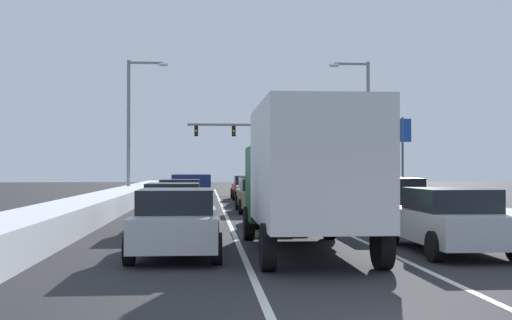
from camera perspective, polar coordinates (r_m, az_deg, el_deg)
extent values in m
plane|color=#28282B|center=(27.87, 0.77, -4.82)|extent=(132.31, 132.31, 0.00)
cube|color=silver|center=(33.11, 2.90, -4.17)|extent=(0.14, 55.98, 0.01)
cube|color=silver|center=(32.84, -3.01, -4.20)|extent=(0.14, 55.98, 0.01)
cube|color=white|center=(34.18, 11.76, -3.53)|extent=(1.50, 55.98, 0.63)
cube|color=white|center=(33.11, -12.24, -3.43)|extent=(1.89, 55.98, 0.84)
cube|color=#B7BABF|center=(15.86, 16.69, -5.59)|extent=(1.82, 4.50, 0.70)
cube|color=black|center=(15.68, 16.88, -3.43)|extent=(1.64, 2.20, 0.55)
cube|color=red|center=(13.56, 17.33, -5.91)|extent=(0.24, 0.08, 0.14)
cylinder|color=black|center=(17.07, 11.99, -6.28)|extent=(0.22, 0.66, 0.66)
cylinder|color=black|center=(17.65, 17.57, -6.07)|extent=(0.22, 0.66, 0.66)
cylinder|color=black|center=(14.14, 15.60, -7.42)|extent=(0.22, 0.66, 0.66)
cube|color=black|center=(22.26, 10.45, -3.14)|extent=(1.95, 4.90, 1.25)
cube|color=black|center=(19.93, 12.24, -2.63)|extent=(1.56, 0.06, 0.55)
cube|color=red|center=(19.75, 10.06, -3.74)|extent=(0.20, 0.08, 0.28)
cube|color=red|center=(20.20, 14.36, -3.66)|extent=(0.20, 0.08, 0.28)
cylinder|color=black|center=(23.73, 7.15, -4.63)|extent=(0.25, 0.74, 0.74)
cylinder|color=black|center=(24.19, 11.60, -4.55)|extent=(0.25, 0.74, 0.74)
cylinder|color=black|center=(20.42, 9.09, -5.26)|extent=(0.25, 0.74, 0.74)
cylinder|color=black|center=(20.95, 14.20, -5.13)|extent=(0.25, 0.74, 0.74)
cube|color=#38383D|center=(29.33, 7.46, -2.57)|extent=(1.95, 4.90, 1.25)
cube|color=black|center=(26.97, 8.52, -2.14)|extent=(1.56, 0.06, 0.55)
cube|color=red|center=(26.83, 6.89, -2.95)|extent=(0.20, 0.08, 0.28)
cube|color=red|center=(27.18, 10.12, -2.92)|extent=(0.20, 0.08, 0.28)
cylinder|color=black|center=(30.85, 5.06, -3.74)|extent=(0.25, 0.74, 0.74)
cylinder|color=black|center=(31.22, 8.53, -3.70)|extent=(0.25, 0.74, 0.74)
cylinder|color=black|center=(27.51, 6.25, -4.10)|extent=(0.25, 0.74, 0.74)
cylinder|color=black|center=(27.93, 10.11, -4.04)|extent=(0.25, 0.74, 0.74)
cube|color=navy|center=(35.21, 4.89, -2.94)|extent=(1.82, 4.50, 0.70)
cube|color=black|center=(35.05, 4.93, -1.96)|extent=(1.64, 2.20, 0.55)
cube|color=red|center=(32.93, 4.32, -2.89)|extent=(0.24, 0.08, 0.14)
cube|color=red|center=(33.17, 6.69, -2.87)|extent=(0.24, 0.08, 0.14)
cylinder|color=black|center=(36.63, 3.12, -3.33)|extent=(0.22, 0.66, 0.66)
cylinder|color=black|center=(36.90, 5.86, -3.31)|extent=(0.22, 0.66, 0.66)
cylinder|color=black|center=(33.56, 3.82, -3.57)|extent=(0.22, 0.66, 0.66)
cylinder|color=black|center=(33.86, 6.81, -3.54)|extent=(0.22, 0.66, 0.66)
cube|color=slate|center=(41.34, 3.99, -2.62)|extent=(1.82, 4.50, 0.70)
cube|color=black|center=(41.18, 4.02, -1.78)|extent=(1.64, 2.20, 0.55)
cube|color=red|center=(39.06, 3.46, -2.55)|extent=(0.24, 0.08, 0.14)
cube|color=red|center=(39.28, 5.46, -2.54)|extent=(0.24, 0.08, 0.14)
cylinder|color=black|center=(42.77, 2.50, -2.96)|extent=(0.22, 0.66, 0.66)
cylinder|color=black|center=(43.02, 4.85, -2.95)|extent=(0.22, 0.66, 0.66)
cylinder|color=black|center=(39.69, 3.04, -3.13)|extent=(0.22, 0.66, 0.66)
cylinder|color=black|center=(39.97, 5.58, -3.11)|extent=(0.22, 0.66, 0.66)
cube|color=#1E5633|center=(17.56, 3.09, -2.11)|extent=(2.35, 2.20, 2.00)
cube|color=silver|center=(13.99, 5.04, -0.41)|extent=(2.35, 5.00, 2.60)
cylinder|color=black|center=(17.80, -0.64, -5.64)|extent=(0.28, 0.92, 0.92)
cylinder|color=black|center=(18.10, 6.52, -5.56)|extent=(0.28, 0.92, 0.92)
cylinder|color=black|center=(12.45, 1.05, -7.75)|extent=(0.28, 0.92, 0.92)
cylinder|color=black|center=(12.86, 11.17, -7.51)|extent=(0.28, 0.92, 0.92)
cube|color=maroon|center=(22.54, 2.12, -4.18)|extent=(1.82, 4.50, 0.70)
cube|color=black|center=(22.37, 2.16, -2.65)|extent=(1.64, 2.20, 0.55)
cube|color=red|center=(20.28, 0.89, -4.22)|extent=(0.24, 0.08, 0.14)
cube|color=red|center=(20.46, 4.76, -4.19)|extent=(0.24, 0.08, 0.14)
cylinder|color=black|center=(24.02, -0.43, -4.69)|extent=(0.22, 0.66, 0.66)
cylinder|color=black|center=(24.21, 3.79, -4.65)|extent=(0.22, 0.66, 0.66)
cylinder|color=black|center=(20.94, 0.18, -5.27)|extent=(0.22, 0.66, 0.66)
cylinder|color=black|center=(21.16, 5.01, -5.22)|extent=(0.22, 0.66, 0.66)
cube|color=#937F60|center=(29.13, 0.26, -3.40)|extent=(1.82, 4.50, 0.70)
cube|color=black|center=(28.95, 0.29, -2.22)|extent=(1.64, 2.20, 0.55)
cube|color=red|center=(26.88, -0.82, -3.37)|extent=(0.24, 0.08, 0.14)
cube|color=red|center=(27.00, 2.12, -3.36)|extent=(0.24, 0.08, 0.14)
cylinder|color=black|center=(30.63, -1.64, -3.84)|extent=(0.22, 0.66, 0.66)
cylinder|color=black|center=(30.77, 1.68, -3.82)|extent=(0.22, 0.66, 0.66)
cylinder|color=black|center=(27.54, -1.32, -4.18)|extent=(0.22, 0.66, 0.66)
cylinder|color=black|center=(27.69, 2.37, -4.16)|extent=(0.22, 0.66, 0.66)
cube|color=silver|center=(35.40, -0.15, -2.93)|extent=(1.82, 4.50, 0.70)
cube|color=black|center=(35.23, -0.14, -1.96)|extent=(1.64, 2.20, 0.55)
cube|color=red|center=(33.15, -1.06, -2.87)|extent=(0.24, 0.08, 0.14)
cube|color=red|center=(33.27, 1.32, -2.87)|extent=(0.24, 0.08, 0.14)
cylinder|color=black|center=(36.90, -1.72, -3.31)|extent=(0.22, 0.66, 0.66)
cylinder|color=black|center=(37.03, 1.04, -3.30)|extent=(0.22, 0.66, 0.66)
cylinder|color=black|center=(33.81, -1.46, -3.55)|extent=(0.22, 0.66, 0.66)
cylinder|color=black|center=(33.95, 1.55, -3.53)|extent=(0.22, 0.66, 0.66)
cube|color=maroon|center=(41.09, -0.79, -2.63)|extent=(1.82, 4.50, 0.70)
cube|color=black|center=(40.93, -0.78, -1.79)|extent=(1.64, 2.20, 0.55)
cube|color=red|center=(38.86, -1.60, -2.56)|extent=(0.24, 0.08, 0.14)
cube|color=red|center=(38.95, 0.43, -2.56)|extent=(0.24, 0.08, 0.14)
cylinder|color=black|center=(42.61, -2.13, -2.97)|extent=(0.22, 0.66, 0.66)
cylinder|color=black|center=(42.72, 0.26, -2.96)|extent=(0.22, 0.66, 0.66)
cylinder|color=black|center=(39.51, -1.94, -3.14)|extent=(0.22, 0.66, 0.66)
cylinder|color=black|center=(39.63, 0.64, -3.14)|extent=(0.22, 0.66, 0.66)
cube|color=#B7BABF|center=(14.84, -7.08, -5.96)|extent=(1.82, 4.50, 0.70)
cube|color=black|center=(14.64, -7.11, -3.65)|extent=(1.64, 2.20, 0.55)
cube|color=red|center=(12.69, -10.67, -6.29)|extent=(0.24, 0.08, 0.14)
cube|color=red|center=(12.62, -4.38, -6.33)|extent=(0.24, 0.08, 0.14)
cylinder|color=black|center=(16.47, -9.96, -6.48)|extent=(0.22, 0.66, 0.66)
cylinder|color=black|center=(16.39, -3.71, -6.52)|extent=(0.22, 0.66, 0.66)
cylinder|color=black|center=(13.40, -11.23, -7.80)|extent=(0.22, 0.66, 0.66)
cylinder|color=black|center=(13.31, -3.52, -7.86)|extent=(0.22, 0.66, 0.66)
cube|color=black|center=(20.71, -7.37, -4.48)|extent=(1.82, 4.50, 0.70)
cube|color=black|center=(20.53, -7.39, -2.82)|extent=(1.64, 2.20, 0.55)
cube|color=red|center=(18.56, -9.85, -4.53)|extent=(0.24, 0.08, 0.14)
cube|color=red|center=(18.49, -5.56, -4.56)|extent=(0.24, 0.08, 0.14)
cylinder|color=black|center=(22.34, -9.46, -4.97)|extent=(0.22, 0.66, 0.66)
cylinder|color=black|center=(22.25, -4.87, -5.00)|extent=(0.22, 0.66, 0.66)
cylinder|color=black|center=(19.26, -10.26, -5.65)|extent=(0.22, 0.66, 0.66)
cylinder|color=black|center=(19.16, -4.93, -5.68)|extent=(0.22, 0.66, 0.66)
cube|color=#38383D|center=(27.52, -6.74, -3.55)|extent=(1.82, 4.50, 0.70)
cube|color=black|center=(27.35, -6.75, -2.30)|extent=(1.64, 2.20, 0.55)
cube|color=red|center=(25.36, -8.50, -3.52)|extent=(0.24, 0.08, 0.14)
cube|color=red|center=(25.30, -5.37, -3.53)|extent=(0.24, 0.08, 0.14)
cylinder|color=black|center=(29.13, -8.38, -3.99)|extent=(0.22, 0.66, 0.66)
cylinder|color=black|center=(29.07, -4.87, -4.00)|extent=(0.22, 0.66, 0.66)
cylinder|color=black|center=(26.04, -8.84, -4.37)|extent=(0.22, 0.66, 0.66)
cylinder|color=black|center=(25.97, -4.91, -4.39)|extent=(0.22, 0.66, 0.66)
cube|color=navy|center=(34.45, -5.70, -2.30)|extent=(1.95, 4.90, 1.25)
cube|color=black|center=(32.03, -5.78, -1.93)|extent=(1.56, 0.06, 0.55)
cube|color=red|center=(32.08, -7.18, -2.59)|extent=(0.20, 0.08, 0.28)
cube|color=red|center=(32.04, -4.39, -2.60)|extent=(0.20, 0.08, 0.28)
cylinder|color=black|center=(36.20, -7.16, -3.29)|extent=(0.25, 0.74, 0.74)
cylinder|color=black|center=(36.16, -4.13, -3.30)|extent=(0.25, 0.74, 0.74)
cylinder|color=black|center=(32.81, -7.43, -3.56)|extent=(0.25, 0.74, 0.74)
cylinder|color=black|center=(32.77, -4.09, -3.56)|extent=(0.25, 0.74, 0.74)
cube|color=slate|center=(41.15, -5.92, -2.63)|extent=(1.82, 4.50, 0.70)
cube|color=black|center=(40.98, -5.92, -1.79)|extent=(1.64, 2.20, 0.55)
cube|color=red|center=(38.97, -7.02, -2.55)|extent=(0.24, 0.08, 0.14)
cube|color=red|center=(38.93, -4.98, -2.56)|extent=(0.24, 0.08, 0.14)
cylinder|color=black|center=(42.73, -7.06, -2.96)|extent=(0.22, 0.66, 0.66)
cylinder|color=black|center=(42.69, -4.67, -2.96)|extent=(0.22, 0.66, 0.66)
cylinder|color=black|center=(39.64, -7.26, -3.13)|extent=(0.22, 0.66, 0.66)
cylinder|color=black|center=(39.60, -4.69, -3.14)|extent=(0.22, 0.66, 0.66)
cylinder|color=slate|center=(58.95, 4.43, 0.34)|extent=(0.28, 0.28, 6.20)
cube|color=slate|center=(58.48, -0.82, 3.14)|extent=(10.80, 0.20, 0.20)
cube|color=black|center=(58.62, 1.33, 2.57)|extent=(0.34, 0.34, 0.95)
sphere|color=#4C0A0A|center=(58.45, 1.35, 2.86)|extent=(0.22, 0.22, 0.22)
sphere|color=#F2AD14|center=(58.44, 1.35, 2.58)|extent=(0.22, 0.22, 0.22)
sphere|color=#0C3819|center=(58.42, 1.35, 2.30)|extent=(0.22, 0.22, 0.22)
cube|color=black|center=(58.37, -1.99, 2.58)|extent=(0.34, 0.34, 0.95)
sphere|color=#4C0A0A|center=(58.21, -1.99, 2.87)|extent=(0.22, 0.22, 0.22)
sphere|color=#F2AD14|center=(58.19, -1.99, 2.59)|extent=(0.22, 0.22, 0.22)
sphere|color=#0C3819|center=(58.17, -1.99, 2.31)|extent=(0.22, 0.22, 0.22)
cube|color=black|center=(58.32, -5.34, 2.59)|extent=(0.34, 0.34, 0.95)
sphere|color=#4C0A0A|center=(58.15, -5.34, 2.88)|extent=(0.22, 0.22, 0.22)
sphere|color=#F2AD14|center=(58.14, -5.34, 2.60)|extent=(0.22, 0.22, 0.22)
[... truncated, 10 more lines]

